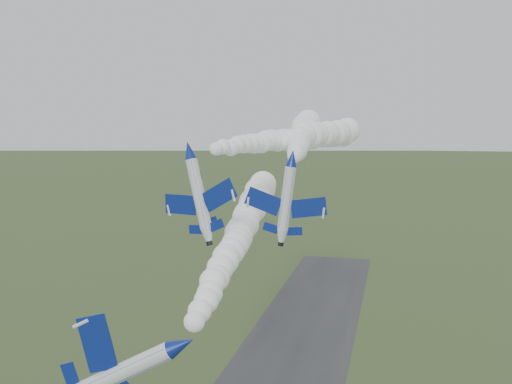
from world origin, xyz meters
TOP-DOWN VIEW (x-y plane):
  - jet_lead at (5.12, -5.52)m, footprint 4.94×12.19m
  - smoke_trail_jet_lead at (-0.21, 31.51)m, footprint 15.72×69.22m
  - jet_pair_left at (-4.94, 23.03)m, footprint 10.87×13.03m
  - smoke_trail_jet_pair_left at (3.41, 51.38)m, footprint 20.49×51.65m
  - jet_pair_right at (8.14, 22.94)m, footprint 9.85×11.77m
  - smoke_trail_jet_pair_right at (3.73, 57.21)m, footprint 14.33×64.84m

SIDE VIEW (x-z plane):
  - jet_lead at x=5.12m, z-range 27.81..36.81m
  - smoke_trail_jet_lead at x=-0.21m, z-range 32.00..37.21m
  - jet_pair_right at x=8.14m, z-range 43.07..46.06m
  - jet_pair_left at x=-4.94m, z-range 43.34..47.35m
  - smoke_trail_jet_pair_left at x=3.41m, z-range 43.51..48.66m
  - smoke_trail_jet_pair_right at x=3.73m, z-range 43.43..49.38m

